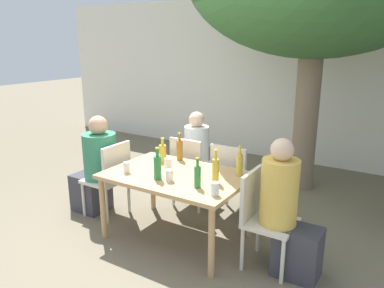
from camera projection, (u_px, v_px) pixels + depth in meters
name	position (u px, v px, depth m)	size (l,w,h in m)	color
ground_plane	(177.00, 236.00, 4.06)	(30.00, 30.00, 0.00)	#706651
cafe_building_wall	(285.00, 80.00, 6.40)	(10.00, 0.08, 2.80)	white
dining_table_front	(177.00, 180.00, 3.89)	(1.43, 0.98, 0.72)	tan
patio_chair_0	(110.00, 175.00, 4.41)	(0.44, 0.44, 0.91)	beige
patio_chair_1	(262.00, 213.00, 3.44)	(0.44, 0.44, 0.91)	beige
patio_chair_2	(190.00, 168.00, 4.66)	(0.44, 0.44, 0.91)	beige
patio_chair_3	(232.00, 177.00, 4.36)	(0.44, 0.44, 0.91)	beige
person_seated_0	(96.00, 169.00, 4.51)	(0.60, 0.39, 1.22)	#383842
person_seated_1	(287.00, 215.00, 3.31)	(0.57, 0.33, 1.25)	#383842
person_seated_2	(200.00, 162.00, 4.85)	(0.31, 0.55, 1.21)	#383842
oil_cruet_0	(216.00, 170.00, 3.59)	(0.07, 0.07, 0.33)	gold
green_bottle_1	(158.00, 167.00, 3.68)	(0.08, 0.08, 0.33)	#287A38
amber_bottle_2	(180.00, 149.00, 4.29)	(0.07, 0.07, 0.32)	#9E661E
oil_cruet_3	(239.00, 164.00, 3.77)	(0.06, 0.06, 0.32)	gold
oil_cruet_4	(163.00, 153.00, 4.22)	(0.08, 0.08, 0.28)	gold
green_bottle_5	(197.00, 176.00, 3.48)	(0.06, 0.06, 0.29)	#287A38
drinking_glass_0	(127.00, 167.00, 3.89)	(0.07, 0.07, 0.12)	silver
drinking_glass_1	(215.00, 189.00, 3.31)	(0.08, 0.08, 0.12)	silver
drinking_glass_2	(169.00, 175.00, 3.65)	(0.08, 0.08, 0.12)	silver
drinking_glass_3	(168.00, 164.00, 3.97)	(0.08, 0.08, 0.12)	silver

